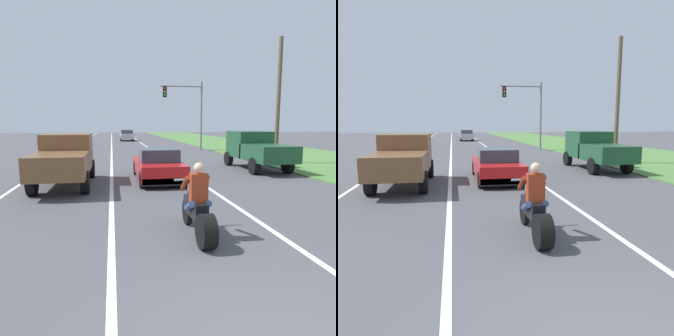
# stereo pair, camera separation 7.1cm
# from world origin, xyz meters

# --- Properties ---
(lane_stripe_left_solid) EXTENTS (0.14, 120.00, 0.01)m
(lane_stripe_left_solid) POSITION_xyz_m (-5.40, 20.00, 0.00)
(lane_stripe_left_solid) COLOR white
(lane_stripe_left_solid) RESTS_ON ground
(lane_stripe_right_solid) EXTENTS (0.14, 120.00, 0.01)m
(lane_stripe_right_solid) POSITION_xyz_m (1.80, 20.00, 0.00)
(lane_stripe_right_solid) COLOR white
(lane_stripe_right_solid) RESTS_ON ground
(lane_stripe_centre_dashed) EXTENTS (0.14, 120.00, 0.01)m
(lane_stripe_centre_dashed) POSITION_xyz_m (-1.80, 20.00, 0.00)
(lane_stripe_centre_dashed) COLOR white
(lane_stripe_centre_dashed) RESTS_ON ground
(grass_verge_right) EXTENTS (10.00, 120.00, 0.06)m
(grass_verge_right) POSITION_xyz_m (11.92, 20.00, 0.03)
(grass_verge_right) COLOR #517F3D
(grass_verge_right) RESTS_ON ground
(motorcycle_with_rider) EXTENTS (0.70, 2.21, 1.62)m
(motorcycle_with_rider) POSITION_xyz_m (0.02, 3.72, 0.59)
(motorcycle_with_rider) COLOR black
(motorcycle_with_rider) RESTS_ON ground
(sports_car_red) EXTENTS (1.84, 4.30, 1.37)m
(sports_car_red) POSITION_xyz_m (0.17, 10.63, 0.63)
(sports_car_red) COLOR red
(sports_car_red) RESTS_ON ground
(pickup_truck_left_lane_brown) EXTENTS (2.02, 4.80, 1.98)m
(pickup_truck_left_lane_brown) POSITION_xyz_m (-3.56, 10.13, 1.11)
(pickup_truck_left_lane_brown) COLOR brown
(pickup_truck_left_lane_brown) RESTS_ON ground
(pickup_truck_right_shoulder_dark_green) EXTENTS (2.02, 4.80, 1.98)m
(pickup_truck_right_shoulder_dark_green) POSITION_xyz_m (5.77, 12.93, 1.11)
(pickup_truck_right_shoulder_dark_green) COLOR #1E4C2D
(pickup_truck_right_shoulder_dark_green) RESTS_ON ground
(traffic_light_mast_near) EXTENTS (3.77, 0.34, 6.00)m
(traffic_light_mast_near) POSITION_xyz_m (5.01, 24.71, 3.94)
(traffic_light_mast_near) COLOR gray
(traffic_light_mast_near) RESTS_ON ground
(utility_pole_roadside) EXTENTS (0.24, 0.24, 7.35)m
(utility_pole_roadside) POSITION_xyz_m (7.98, 14.87, 3.68)
(utility_pole_roadside) COLOR brown
(utility_pole_roadside) RESTS_ON ground
(distant_car_far_ahead) EXTENTS (1.80, 4.00, 1.50)m
(distant_car_far_ahead) POSITION_xyz_m (0.29, 41.48, 0.77)
(distant_car_far_ahead) COLOR #B2B2B7
(distant_car_far_ahead) RESTS_ON ground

